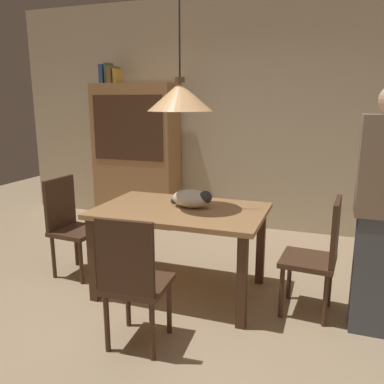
# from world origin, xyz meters

# --- Properties ---
(ground) EXTENTS (10.00, 10.00, 0.00)m
(ground) POSITION_xyz_m (0.00, 0.00, 0.00)
(ground) COLOR tan
(back_wall) EXTENTS (6.40, 0.10, 2.90)m
(back_wall) POSITION_xyz_m (0.00, 2.65, 1.45)
(back_wall) COLOR beige
(back_wall) RESTS_ON ground
(dining_table) EXTENTS (1.40, 0.90, 0.75)m
(dining_table) POSITION_xyz_m (-0.05, 0.60, 0.65)
(dining_table) COLOR #A87A4C
(dining_table) RESTS_ON ground
(chair_left_side) EXTENTS (0.43, 0.43, 0.93)m
(chair_left_side) POSITION_xyz_m (-1.18, 0.61, 0.51)
(chair_left_side) COLOR #472D1E
(chair_left_side) RESTS_ON ground
(chair_right_side) EXTENTS (0.43, 0.43, 0.93)m
(chair_right_side) POSITION_xyz_m (1.08, 0.59, 0.51)
(chair_right_side) COLOR #472D1E
(chair_right_side) RESTS_ON ground
(chair_near_front) EXTENTS (0.42, 0.42, 0.93)m
(chair_near_front) POSITION_xyz_m (-0.05, -0.28, 0.51)
(chair_near_front) COLOR #472D1E
(chair_near_front) RESTS_ON ground
(cat_sleeping) EXTENTS (0.39, 0.23, 0.16)m
(cat_sleeping) POSITION_xyz_m (0.03, 0.67, 0.83)
(cat_sleeping) COLOR silver
(cat_sleeping) RESTS_ON dining_table
(pendant_lamp) EXTENTS (0.52, 0.52, 1.30)m
(pendant_lamp) POSITION_xyz_m (-0.05, 0.60, 1.66)
(pendant_lamp) COLOR #E0A86B
(hutch_bookcase) EXTENTS (1.12, 0.45, 1.85)m
(hutch_bookcase) POSITION_xyz_m (-1.34, 2.32, 0.89)
(hutch_bookcase) COLOR #A87A4C
(hutch_bookcase) RESTS_ON ground
(book_blue_wide) EXTENTS (0.06, 0.24, 0.24)m
(book_blue_wide) POSITION_xyz_m (-1.76, 2.32, 1.97)
(book_blue_wide) COLOR #384C93
(book_blue_wide) RESTS_ON hutch_bookcase
(book_green_slim) EXTENTS (0.03, 0.20, 0.26)m
(book_green_slim) POSITION_xyz_m (-1.71, 2.32, 1.98)
(book_green_slim) COLOR #427A4C
(book_green_slim) RESTS_ON hutch_bookcase
(book_brown_thick) EXTENTS (0.06, 0.24, 0.22)m
(book_brown_thick) POSITION_xyz_m (-1.65, 2.32, 1.96)
(book_brown_thick) COLOR brown
(book_brown_thick) RESTS_ON hutch_bookcase
(book_yellow_short) EXTENTS (0.04, 0.20, 0.18)m
(book_yellow_short) POSITION_xyz_m (-1.58, 2.32, 1.94)
(book_yellow_short) COLOR gold
(book_yellow_short) RESTS_ON hutch_bookcase
(person_standing) EXTENTS (0.36, 0.22, 1.74)m
(person_standing) POSITION_xyz_m (1.46, 0.48, 0.88)
(person_standing) COLOR #4C515B
(person_standing) RESTS_ON ground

